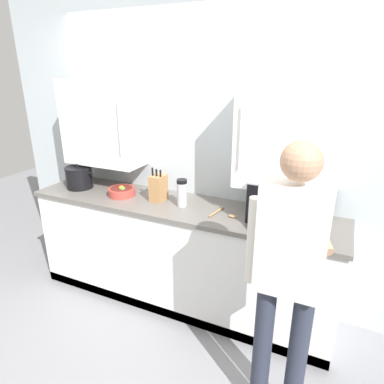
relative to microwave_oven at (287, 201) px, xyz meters
name	(u,v)px	position (x,y,z in m)	size (l,w,h in m)	color
ground_plane	(125,369)	(-0.88, -0.91, -1.11)	(9.67, 9.67, 0.00)	gray
back_wall_tiled	(193,143)	(-0.88, 0.26, 0.31)	(3.98, 0.44, 2.76)	#B2BCC1
counter_unit	(179,254)	(-0.88, -0.03, -0.64)	(2.70, 0.60, 0.95)	white
microwave_oven	(287,201)	(0.00, 0.00, 0.00)	(0.56, 0.37, 0.32)	#B7BABF
thermos_flask	(182,193)	(-0.83, -0.05, -0.04)	(0.09, 0.09, 0.23)	#B7BABF
knife_block	(158,188)	(-1.08, -0.01, -0.05)	(0.11, 0.15, 0.29)	#A37547
fruit_bowl	(122,191)	(-1.44, -0.06, -0.12)	(0.24, 0.24, 0.09)	#AD3D33
stock_pot	(79,177)	(-1.93, -0.05, -0.06)	(0.34, 0.25, 0.24)	black
wooden_spoon	(224,214)	(-0.45, -0.08, -0.15)	(0.20, 0.22, 0.02)	#A37547
person_figure	(288,269)	(0.15, -0.77, -0.08)	(0.44, 0.59, 1.72)	#282D3D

